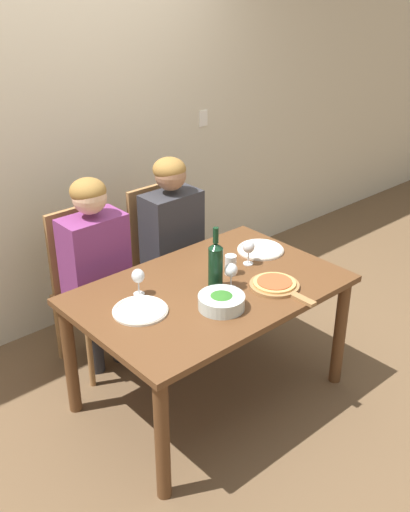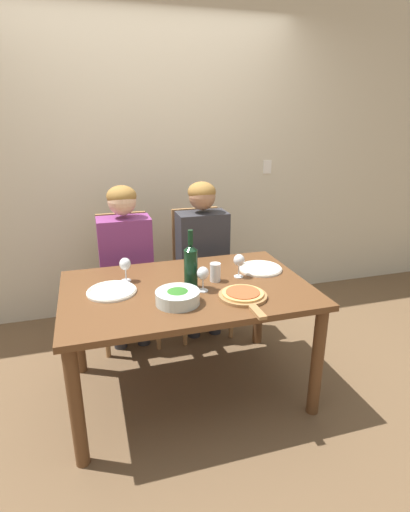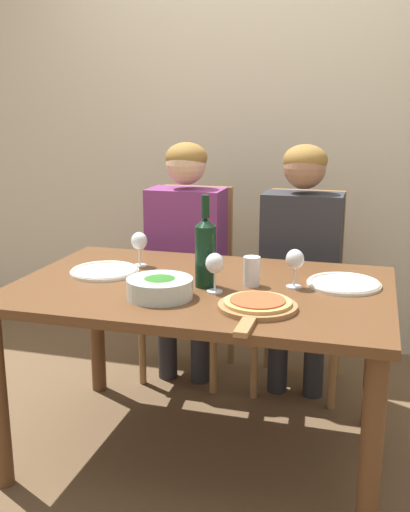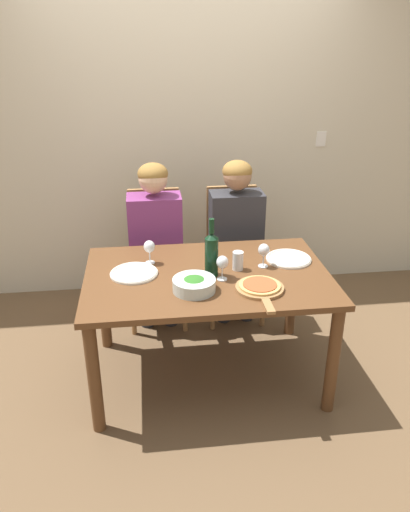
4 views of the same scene
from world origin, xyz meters
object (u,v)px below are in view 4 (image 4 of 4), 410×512
object	(u,v)px
water_tumbler	(238,261)
wine_glass_right	(264,251)
dinner_plate_right	(289,259)
person_man	(236,228)
wine_bottle	(211,253)
wine_glass_left	(149,248)
broccoli_bowl	(194,285)
person_woman	(155,231)
chair_right	(233,249)
chair_left	(156,253)
wine_glass_centre	(222,263)
pizza_on_board	(260,288)
dinner_plate_left	(134,273)

from	to	relation	value
water_tumbler	wine_glass_right	bearing A→B (deg)	6.58
water_tumbler	dinner_plate_right	bearing A→B (deg)	15.10
person_man	wine_bottle	bearing A→B (deg)	-111.55
wine_glass_left	broccoli_bowl	bearing A→B (deg)	-58.92
person_woman	wine_glass_left	distance (m)	0.51
person_woman	water_tumbler	size ratio (longest dim) A/B	10.77
broccoli_bowl	chair_right	bearing A→B (deg)	68.23
chair_left	dinner_plate_right	xyz separation A→B (m)	(0.82, -0.68, 0.21)
person_woman	wine_glass_centre	xyz separation A→B (m)	(0.36, -0.78, 0.09)
wine_glass_centre	pizza_on_board	bearing A→B (deg)	-39.00
person_woman	chair_right	bearing A→B (deg)	11.24
chair_right	water_tumbler	size ratio (longest dim) A/B	8.66
wine_bottle	pizza_on_board	xyz separation A→B (m)	(0.24, -0.22, -0.13)
broccoli_bowl	wine_glass_left	distance (m)	0.46
wine_bottle	wine_glass_left	xyz separation A→B (m)	(-0.36, 0.21, -0.04)
wine_glass_left	wine_glass_right	world-z (taller)	same
person_man	water_tumbler	size ratio (longest dim) A/B	10.77
person_woman	wine_glass_left	size ratio (longest dim) A/B	8.20
broccoli_bowl	water_tumbler	xyz separation A→B (m)	(0.29, 0.24, 0.02)
chair_left	wine_glass_left	xyz separation A→B (m)	(-0.05, -0.61, 0.31)
person_man	dinner_plate_left	bearing A→B (deg)	-138.79
water_tumbler	broccoli_bowl	bearing A→B (deg)	-140.84
person_woman	person_man	size ratio (longest dim) A/B	1.00
dinner_plate_right	chair_right	bearing A→B (deg)	108.97
wine_bottle	wine_glass_centre	bearing A→B (deg)	-50.19
wine_bottle	broccoli_bowl	size ratio (longest dim) A/B	1.47
wine_glass_left	wine_bottle	bearing A→B (deg)	-30.82
broccoli_bowl	wine_glass_left	bearing A→B (deg)	121.08
chair_left	wine_glass_left	distance (m)	0.69
chair_left	wine_glass_centre	bearing A→B (deg)	-67.94
broccoli_bowl	wine_glass_left	xyz separation A→B (m)	(-0.24, 0.39, 0.07)
person_woman	broccoli_bowl	world-z (taller)	person_woman
broccoli_bowl	pizza_on_board	world-z (taller)	broccoli_bowl
broccoli_bowl	dinner_plate_left	size ratio (longest dim) A/B	0.85
chair_right	wine_glass_right	xyz separation A→B (m)	(0.05, -0.75, 0.31)
wine_glass_right	chair_left	bearing A→B (deg)	130.37
dinner_plate_right	person_woman	bearing A→B (deg)	145.71
wine_glass_centre	wine_glass_left	bearing A→B (deg)	145.93
person_man	wine_bottle	xyz separation A→B (m)	(-0.28, -0.71, 0.13)
dinner_plate_left	wine_glass_centre	world-z (taller)	wine_glass_centre
wine_glass_right	wine_glass_centre	distance (m)	0.31
chair_right	dinner_plate_right	size ratio (longest dim) A/B	3.50
chair_right	pizza_on_board	world-z (taller)	chair_right
person_man	dinner_plate_right	size ratio (longest dim) A/B	4.35
person_woman	dinner_plate_right	bearing A→B (deg)	-34.29
dinner_plate_left	wine_glass_right	distance (m)	0.79
dinner_plate_right	wine_glass_centre	distance (m)	0.52
wine_bottle	dinner_plate_left	xyz separation A→B (m)	(-0.46, 0.07, -0.13)
broccoli_bowl	person_man	bearing A→B (deg)	65.68
wine_glass_right	wine_glass_centre	bearing A→B (deg)	-152.83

